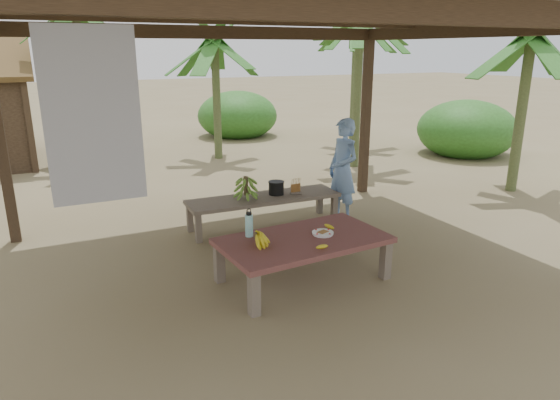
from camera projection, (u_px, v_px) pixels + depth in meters
name	position (u px, v px, depth m)	size (l,w,h in m)	color
ground	(278.00, 267.00, 5.89)	(80.00, 80.00, 0.00)	brown
pavilion	(277.00, 17.00, 5.07)	(6.60, 5.60, 2.95)	black
work_table	(303.00, 243.00, 5.44)	(1.86, 1.12, 0.50)	brown
bench	(264.00, 200.00, 7.13)	(2.22, 0.68, 0.45)	brown
ripe_banana_bunch	(256.00, 239.00, 5.18)	(0.27, 0.23, 0.16)	yellow
plate	(323.00, 233.00, 5.51)	(0.24, 0.24, 0.04)	white
loose_banana_front	(322.00, 247.00, 5.12)	(0.04, 0.18, 0.04)	yellow
loose_banana_side	(329.00, 226.00, 5.70)	(0.04, 0.14, 0.04)	yellow
water_flask	(249.00, 225.00, 5.43)	(0.09, 0.09, 0.32)	#3FC5C6
green_banana_stalk	(246.00, 187.00, 6.96)	(0.30, 0.30, 0.34)	#598C2D
cooking_pot	(276.00, 188.00, 7.21)	(0.22, 0.22, 0.19)	black
skewer_rack	(296.00, 186.00, 7.22)	(0.18, 0.08, 0.24)	#A57F47
woman	(343.00, 170.00, 7.34)	(0.56, 0.36, 1.52)	#6F96D3
banana_plant_ne	(360.00, 25.00, 10.15)	(1.80, 1.80, 3.44)	#596638
banana_plant_n	(215.00, 51.00, 11.12)	(1.80, 1.80, 2.91)	#596638
banana_plant_nw	(76.00, 18.00, 10.29)	(1.80, 1.80, 3.59)	#596638
banana_plant_e	(530.00, 49.00, 8.39)	(1.80, 1.80, 2.95)	#596638
banana_plant_far	(357.00, 30.00, 12.60)	(1.80, 1.80, 3.43)	#596638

